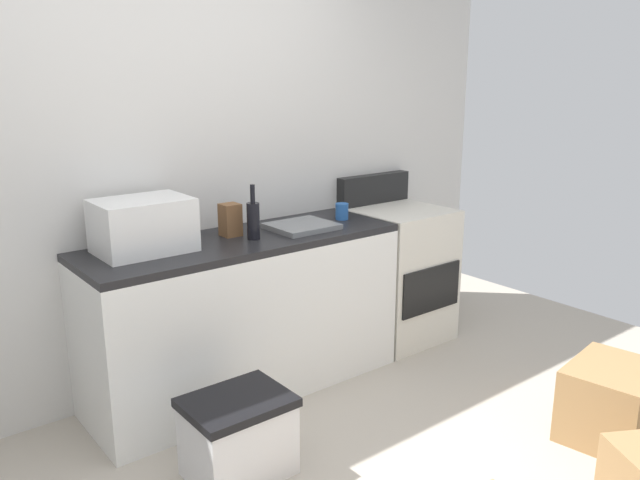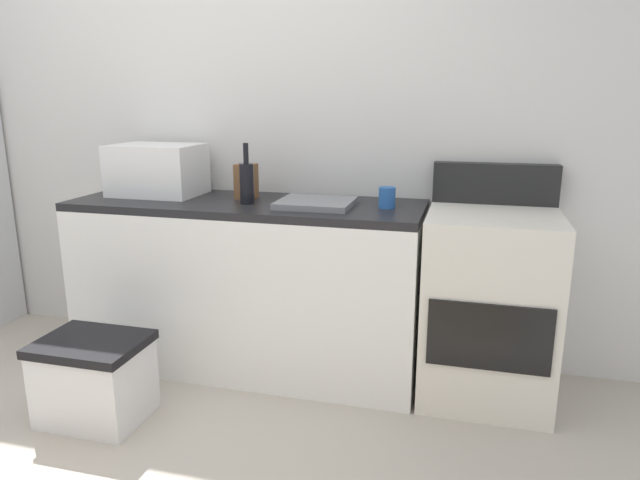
% 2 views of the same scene
% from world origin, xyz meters
% --- Properties ---
extents(wall_back, '(5.00, 0.10, 2.60)m').
position_xyz_m(wall_back, '(0.00, 1.55, 1.30)').
color(wall_back, silver).
rests_on(wall_back, ground_plane).
extents(kitchen_counter, '(1.80, 0.60, 0.90)m').
position_xyz_m(kitchen_counter, '(0.30, 1.20, 0.45)').
color(kitchen_counter, white).
rests_on(kitchen_counter, ground_plane).
extents(stove_oven, '(0.60, 0.61, 1.10)m').
position_xyz_m(stove_oven, '(1.52, 1.21, 0.47)').
color(stove_oven, silver).
rests_on(stove_oven, ground_plane).
extents(microwave, '(0.46, 0.34, 0.27)m').
position_xyz_m(microwave, '(-0.24, 1.27, 1.04)').
color(microwave, white).
rests_on(microwave, kitchen_counter).
extents(sink_basin, '(0.36, 0.32, 0.03)m').
position_xyz_m(sink_basin, '(0.68, 1.17, 0.92)').
color(sink_basin, slate).
rests_on(sink_basin, kitchen_counter).
extents(wine_bottle, '(0.07, 0.07, 0.30)m').
position_xyz_m(wine_bottle, '(0.33, 1.14, 1.01)').
color(wine_bottle, black).
rests_on(wine_bottle, kitchen_counter).
extents(coffee_mug, '(0.08, 0.08, 0.10)m').
position_xyz_m(coffee_mug, '(1.02, 1.21, 0.95)').
color(coffee_mug, '#2659A5').
rests_on(coffee_mug, kitchen_counter).
extents(knife_block, '(0.10, 0.10, 0.18)m').
position_xyz_m(knife_block, '(0.27, 1.28, 0.99)').
color(knife_block, brown).
rests_on(knife_block, kitchen_counter).
extents(storage_bin, '(0.46, 0.36, 0.38)m').
position_xyz_m(storage_bin, '(-0.17, 0.51, 0.19)').
color(storage_bin, silver).
rests_on(storage_bin, ground_plane).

